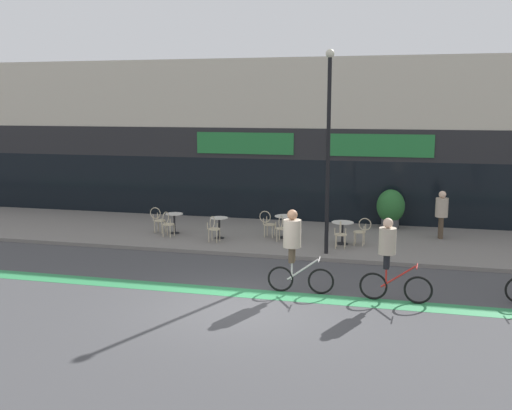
% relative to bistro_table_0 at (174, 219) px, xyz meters
% --- Properties ---
extents(ground_plane, '(120.00, 120.00, 0.00)m').
position_rel_bistro_table_0_xyz_m(ground_plane, '(4.29, -6.64, -0.62)').
color(ground_plane, '#424244').
extents(sidewalk_slab, '(40.00, 5.50, 0.12)m').
position_rel_bistro_table_0_xyz_m(sidewalk_slab, '(4.29, 0.61, -0.56)').
color(sidewalk_slab, slate).
rests_on(sidewalk_slab, ground).
extents(storefront_facade, '(40.00, 4.06, 6.39)m').
position_rel_bistro_table_0_xyz_m(storefront_facade, '(4.29, 5.32, 2.56)').
color(storefront_facade, beige).
rests_on(storefront_facade, ground).
extents(bike_lane_stripe, '(36.00, 0.70, 0.01)m').
position_rel_bistro_table_0_xyz_m(bike_lane_stripe, '(4.29, -5.60, -0.62)').
color(bike_lane_stripe, '#2D844C').
rests_on(bike_lane_stripe, ground).
extents(bistro_table_0, '(0.61, 0.61, 0.71)m').
position_rel_bistro_table_0_xyz_m(bistro_table_0, '(0.00, 0.00, 0.00)').
color(bistro_table_0, black).
rests_on(bistro_table_0, sidewalk_slab).
extents(bistro_table_1, '(0.60, 0.60, 0.72)m').
position_rel_bistro_table_0_xyz_m(bistro_table_1, '(1.77, -0.37, 0.00)').
color(bistro_table_1, black).
rests_on(bistro_table_1, sidewalk_slab).
extents(bistro_table_2, '(0.73, 0.73, 0.76)m').
position_rel_bistro_table_0_xyz_m(bistro_table_2, '(3.95, 0.25, 0.05)').
color(bistro_table_2, black).
rests_on(bistro_table_2, sidewalk_slab).
extents(bistro_table_3, '(0.72, 0.72, 0.73)m').
position_rel_bistro_table_0_xyz_m(bistro_table_3, '(5.93, -0.22, 0.02)').
color(bistro_table_3, black).
rests_on(bistro_table_3, sidewalk_slab).
extents(cafe_chair_0_near, '(0.45, 0.60, 0.90)m').
position_rel_bistro_table_0_xyz_m(cafe_chair_0_near, '(-0.01, -0.62, 0.01)').
color(cafe_chair_0_near, beige).
rests_on(cafe_chair_0_near, sidewalk_slab).
extents(cafe_chair_0_side, '(0.58, 0.42, 0.90)m').
position_rel_bistro_table_0_xyz_m(cafe_chair_0_side, '(-0.63, 0.00, 0.01)').
color(cafe_chair_0_side, beige).
rests_on(cafe_chair_0_side, sidewalk_slab).
extents(cafe_chair_1_near, '(0.43, 0.59, 0.90)m').
position_rel_bistro_table_0_xyz_m(cafe_chair_1_near, '(1.77, -1.00, 0.01)').
color(cafe_chair_1_near, beige).
rests_on(cafe_chair_1_near, sidewalk_slab).
extents(cafe_chair_2_near, '(0.44, 0.59, 0.90)m').
position_rel_bistro_table_0_xyz_m(cafe_chair_2_near, '(3.94, -0.38, 0.01)').
color(cafe_chair_2_near, beige).
rests_on(cafe_chair_2_near, sidewalk_slab).
extents(cafe_chair_2_side, '(0.59, 0.44, 0.90)m').
position_rel_bistro_table_0_xyz_m(cafe_chair_2_side, '(3.32, 0.25, 0.01)').
color(cafe_chair_2_side, beige).
rests_on(cafe_chair_2_side, sidewalk_slab).
extents(cafe_chair_3_near, '(0.41, 0.58, 0.90)m').
position_rel_bistro_table_0_xyz_m(cafe_chair_3_near, '(5.93, -0.84, 0.01)').
color(cafe_chair_3_near, beige).
rests_on(cafe_chair_3_near, sidewalk_slab).
extents(cafe_chair_3_side, '(0.59, 0.43, 0.90)m').
position_rel_bistro_table_0_xyz_m(cafe_chair_3_side, '(6.56, -0.22, 0.01)').
color(cafe_chair_3_side, beige).
rests_on(cafe_chair_3_side, sidewalk_slab).
extents(planter_pot, '(1.02, 1.02, 1.45)m').
position_rel_bistro_table_0_xyz_m(planter_pot, '(7.38, 2.72, 0.26)').
color(planter_pot, '#4C4C51').
rests_on(planter_pot, sidewalk_slab).
extents(lamp_post, '(0.26, 0.26, 6.10)m').
position_rel_bistro_table_0_xyz_m(lamp_post, '(5.58, -1.58, 2.96)').
color(lamp_post, black).
rests_on(lamp_post, sidewalk_slab).
extents(cyclist_0, '(1.66, 0.50, 2.10)m').
position_rel_bistro_table_0_xyz_m(cyclist_0, '(5.24, -5.24, 0.62)').
color(cyclist_0, black).
rests_on(cyclist_0, ground).
extents(cyclist_2, '(1.71, 0.50, 2.01)m').
position_rel_bistro_table_0_xyz_m(cyclist_2, '(7.55, -5.35, 0.52)').
color(cyclist_2, black).
rests_on(cyclist_2, ground).
extents(pedestrian_near_end, '(0.47, 0.47, 1.63)m').
position_rel_bistro_table_0_xyz_m(pedestrian_near_end, '(9.09, 1.44, 0.47)').
color(pedestrian_near_end, '#4C3D2D').
rests_on(pedestrian_near_end, sidewalk_slab).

